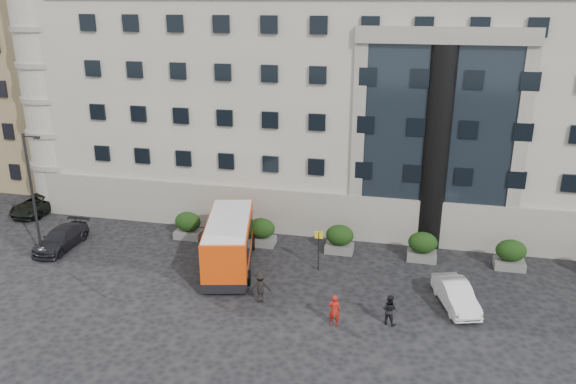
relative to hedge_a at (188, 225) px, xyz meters
name	(u,v)px	position (x,y,z in m)	size (l,w,h in m)	color
ground	(203,301)	(4.00, -7.80, -0.93)	(120.00, 120.00, 0.00)	black
civic_building	(361,81)	(10.00, 14.20, 8.07)	(44.00, 24.00, 18.00)	#9F9A8D
entrance_column	(436,150)	(16.00, 2.50, 5.57)	(1.80, 1.80, 13.00)	black
apartment_near	(26,62)	(-20.00, 12.20, 9.07)	(14.00, 14.00, 20.00)	olive
apartment_far	(100,37)	(-23.00, 30.20, 10.07)	(13.00, 13.00, 22.00)	#7C6148
hedge_a	(188,225)	(0.00, 0.00, 0.00)	(1.80, 1.26, 1.84)	#5A5A58
hedge_b	(262,232)	(5.20, 0.00, 0.00)	(1.80, 1.26, 1.84)	#5A5A58
hedge_c	(340,239)	(10.40, 0.00, 0.00)	(1.80, 1.26, 1.84)	#5A5A58
hedge_d	(422,246)	(15.60, 0.00, 0.00)	(1.80, 1.26, 1.84)	#5A5A58
hedge_e	(511,254)	(20.80, 0.00, 0.00)	(1.80, 1.26, 1.84)	#5A5A58
street_lamp	(33,191)	(-7.94, -4.80, 3.44)	(1.16, 0.18, 8.00)	#262628
bus_stop_sign	(319,244)	(9.50, -2.80, 0.80)	(0.50, 0.08, 2.52)	#262628
minibus	(229,241)	(4.15, -3.54, 0.77)	(4.16, 7.76, 3.08)	#E03F0A
red_truck	(149,167)	(-7.94, 10.59, 0.50)	(3.05, 5.45, 2.79)	maroon
parked_car_c	(61,238)	(-7.50, -3.39, -0.26)	(1.87, 4.59, 1.33)	black
parked_car_d	(39,204)	(-13.00, 2.02, -0.25)	(2.26, 4.91, 1.36)	black
white_taxi	(456,295)	(17.34, -5.34, -0.25)	(1.43, 4.09, 1.35)	silver
pedestrian_a	(334,310)	(11.30, -8.56, -0.10)	(0.61, 0.40, 1.67)	#AA1911
pedestrian_b	(389,310)	(13.97, -7.86, -0.12)	(0.78, 0.61, 1.62)	black
pedestrian_c	(261,287)	(7.10, -7.16, -0.05)	(1.14, 0.65, 1.76)	black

